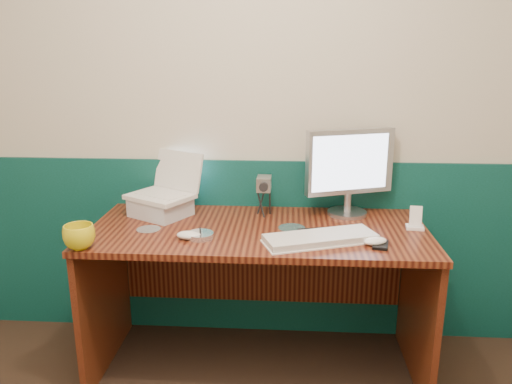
# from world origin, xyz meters

# --- Properties ---
(back_wall) EXTENTS (3.50, 0.04, 2.50)m
(back_wall) POSITION_xyz_m (0.00, 1.75, 1.25)
(back_wall) COLOR beige
(back_wall) RESTS_ON ground
(wainscot) EXTENTS (3.48, 0.02, 1.00)m
(wainscot) POSITION_xyz_m (0.00, 1.74, 0.50)
(wainscot) COLOR #08372D
(wainscot) RESTS_ON ground
(desk) EXTENTS (1.60, 0.70, 0.75)m
(desk) POSITION_xyz_m (0.17, 1.38, 0.38)
(desk) COLOR black
(desk) RESTS_ON ground
(laptop_riser) EXTENTS (0.34, 0.32, 0.09)m
(laptop_riser) POSITION_xyz_m (-0.34, 1.54, 0.80)
(laptop_riser) COLOR silver
(laptop_riser) RESTS_ON desk
(laptop) EXTENTS (0.38, 0.35, 0.25)m
(laptop) POSITION_xyz_m (-0.34, 1.54, 0.97)
(laptop) COLOR silver
(laptop) RESTS_ON laptop_riser
(monitor) EXTENTS (0.47, 0.28, 0.46)m
(monitor) POSITION_xyz_m (0.61, 1.62, 0.98)
(monitor) COLOR #ACADB1
(monitor) RESTS_ON desk
(keyboard) EXTENTS (0.52, 0.32, 0.03)m
(keyboard) POSITION_xyz_m (0.45, 1.22, 0.76)
(keyboard) COLOR silver
(keyboard) RESTS_ON desk
(mouse_right) EXTENTS (0.12, 0.09, 0.04)m
(mouse_right) POSITION_xyz_m (0.69, 1.20, 0.77)
(mouse_right) COLOR white
(mouse_right) RESTS_ON desk
(mouse_left) EXTENTS (0.12, 0.08, 0.04)m
(mouse_left) POSITION_xyz_m (-0.13, 1.21, 0.77)
(mouse_left) COLOR silver
(mouse_left) RESTS_ON desk
(mug) EXTENTS (0.14, 0.14, 0.10)m
(mug) POSITION_xyz_m (-0.57, 1.08, 0.80)
(mug) COLOR gold
(mug) RESTS_ON desk
(camcorder) EXTENTS (0.09, 0.13, 0.20)m
(camcorder) POSITION_xyz_m (0.18, 1.58, 0.85)
(camcorder) COLOR #A7A7AC
(camcorder) RESTS_ON desk
(cd_spindle) EXTENTS (0.12, 0.12, 0.02)m
(cd_spindle) POSITION_xyz_m (-0.08, 1.23, 0.76)
(cd_spindle) COLOR silver
(cd_spindle) RESTS_ON desk
(cd_loose_a) EXTENTS (0.11, 0.11, 0.00)m
(cd_loose_a) POSITION_xyz_m (-0.35, 1.33, 0.75)
(cd_loose_a) COLOR #B2BBC3
(cd_loose_a) RESTS_ON desk
(cd_loose_b) EXTENTS (0.13, 0.13, 0.00)m
(cd_loose_b) POSITION_xyz_m (0.33, 1.39, 0.75)
(cd_loose_b) COLOR silver
(cd_loose_b) RESTS_ON desk
(pen) EXTENTS (0.15, 0.04, 0.01)m
(pen) POSITION_xyz_m (0.43, 1.38, 0.75)
(pen) COLOR black
(pen) RESTS_ON desk
(papers) EXTENTS (0.14, 0.10, 0.00)m
(papers) POSITION_xyz_m (0.43, 1.33, 0.75)
(papers) COLOR white
(papers) RESTS_ON desk
(dock) EXTENTS (0.09, 0.07, 0.02)m
(dock) POSITION_xyz_m (0.91, 1.42, 0.76)
(dock) COLOR white
(dock) RESTS_ON desk
(music_player) EXTENTS (0.06, 0.03, 0.10)m
(music_player) POSITION_xyz_m (0.91, 1.42, 0.81)
(music_player) COLOR white
(music_player) RESTS_ON dock
(pda) EXTENTS (0.08, 0.12, 0.01)m
(pda) POSITION_xyz_m (0.71, 1.19, 0.76)
(pda) COLOR black
(pda) RESTS_ON desk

